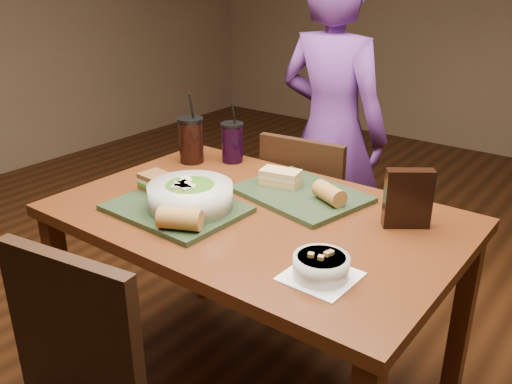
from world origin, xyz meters
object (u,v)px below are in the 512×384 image
at_px(sandwich_near, 158,182).
at_px(cup_berry, 232,142).
at_px(salad_bowl, 190,194).
at_px(cup_cola, 191,140).
at_px(diner, 331,133).
at_px(chair_far, 310,218).
at_px(chip_bag, 408,199).
at_px(baguette_far, 329,193).
at_px(tray_far, 301,194).
at_px(baguette_near, 180,219).
at_px(dining_table, 256,236).
at_px(soup_bowl, 321,266).
at_px(tray_near, 176,208).
at_px(sandwich_far, 280,177).

distance_m(sandwich_near, cup_berry, 0.44).
distance_m(salad_bowl, cup_cola, 0.50).
bearing_deg(diner, chair_far, 108.89).
bearing_deg(chip_bag, baguette_far, 146.61).
height_order(salad_bowl, baguette_far, salad_bowl).
height_order(diner, cup_berry, diner).
relative_size(tray_far, baguette_near, 3.23).
bearing_deg(salad_bowl, dining_table, 38.79).
relative_size(dining_table, chip_bag, 7.03).
height_order(chair_far, soup_bowl, chair_far).
bearing_deg(chair_far, chip_bag, -33.53).
bearing_deg(dining_table, sandwich_near, -165.11).
bearing_deg(chip_bag, cup_berry, 133.40).
bearing_deg(cup_berry, tray_far, -18.50).
relative_size(dining_table, sandwich_near, 9.84).
bearing_deg(salad_bowl, sandwich_near, 168.95).
xyz_separation_m(tray_near, chip_bag, (0.64, 0.35, 0.08)).
distance_m(baguette_near, baguette_far, 0.51).
bearing_deg(diner, tray_near, 92.80).
distance_m(dining_table, chair_far, 0.61).
bearing_deg(chair_far, salad_bowl, -92.75).
bearing_deg(dining_table, soup_bowl, -30.42).
bearing_deg(cup_berry, sandwich_far, -21.46).
distance_m(soup_bowl, chip_bag, 0.42).
xyz_separation_m(tray_near, sandwich_near, (-0.15, 0.06, 0.04)).
bearing_deg(dining_table, salad_bowl, -141.21).
distance_m(sandwich_far, baguette_near, 0.47).
distance_m(sandwich_near, baguette_far, 0.59).
height_order(baguette_far, cup_cola, cup_cola).
bearing_deg(cup_cola, soup_bowl, -27.26).
xyz_separation_m(dining_table, sandwich_near, (-0.36, -0.09, 0.14)).
bearing_deg(sandwich_near, sandwich_far, 44.67).
xyz_separation_m(dining_table, chair_far, (-0.13, 0.56, -0.18)).
distance_m(dining_table, sandwich_far, 0.25).
bearing_deg(baguette_near, cup_cola, 130.50).
bearing_deg(sandwich_near, cup_berry, 92.94).
distance_m(salad_bowl, baguette_far, 0.46).
bearing_deg(sandwich_far, tray_near, -114.14).
relative_size(tray_far, baguette_far, 3.50).
xyz_separation_m(baguette_near, cup_cola, (-0.43, 0.50, 0.04)).
xyz_separation_m(tray_far, cup_berry, (-0.42, 0.14, 0.07)).
bearing_deg(sandwich_far, baguette_near, -93.99).
distance_m(cup_berry, chip_bag, 0.82).
height_order(dining_table, cup_berry, cup_berry).
xyz_separation_m(tray_near, sandwich_far, (0.16, 0.36, 0.04)).
xyz_separation_m(soup_bowl, baguette_far, (-0.21, 0.40, 0.02)).
xyz_separation_m(chair_far, salad_bowl, (-0.03, -0.70, 0.34)).
height_order(tray_near, chip_bag, chip_bag).
distance_m(sandwich_far, cup_cola, 0.46).
relative_size(sandwich_far, cup_berry, 0.60).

